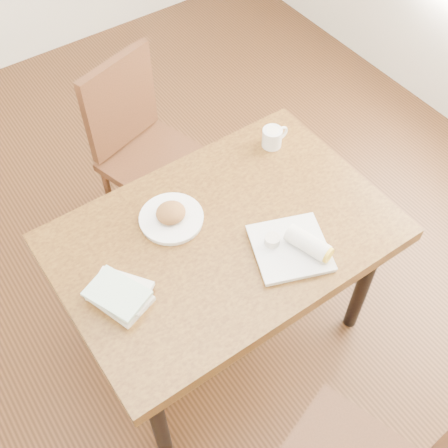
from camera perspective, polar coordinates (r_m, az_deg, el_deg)
ground at (r=2.69m, az=0.00°, el=-10.59°), size 4.00×5.00×0.01m
room_walls at (r=1.44m, az=0.00°, el=20.70°), size 4.02×5.02×2.80m
table at (r=2.11m, az=0.00°, el=-2.21°), size 1.22×0.82×0.75m
chair_far at (r=2.68m, az=-8.33°, el=8.16°), size 0.52×0.52×0.95m
plate_scone at (r=2.07m, az=-5.38°, el=0.77°), size 0.24×0.24×0.08m
coffee_mug at (r=2.33m, az=4.98°, el=8.81°), size 0.12×0.08×0.08m
plate_burrito at (r=1.99m, az=7.29°, el=-2.28°), size 0.34×0.34×0.09m
book_stack at (r=1.90m, az=-10.62°, el=-7.02°), size 0.23×0.25×0.05m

